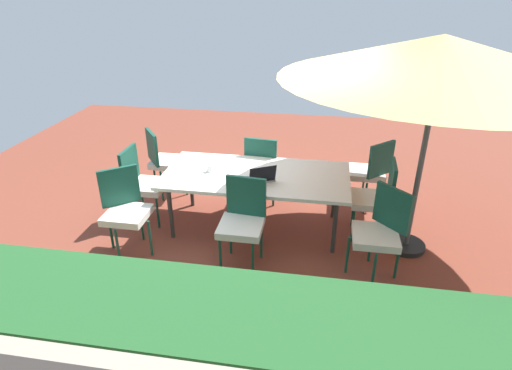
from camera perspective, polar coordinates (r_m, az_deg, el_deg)
The scene contains 14 objects.
ground_plane at distance 5.43m, azimuth -0.00°, elevation -5.71°, with size 10.00×10.00×0.02m, color brown.
hedge_row at distance 3.03m, azimuth -9.19°, elevation -23.52°, with size 6.30×0.76×1.14m, color #235628.
dining_table at distance 5.09m, azimuth -0.00°, elevation 1.05°, with size 2.23×1.11×0.74m.
patio_umbrella at distance 4.55m, azimuth 23.74°, elevation 15.49°, with size 3.14×3.14×2.40m.
chair_west at distance 5.17m, azimuth 16.01°, elevation -1.41°, with size 0.47×0.46×0.98m.
chair_southwest at distance 5.85m, azimuth 15.24°, elevation 1.98°, with size 0.59×0.59×0.98m.
chair_northwest at distance 4.52m, azimuth 16.45°, elevation -5.78°, with size 0.59×0.59×0.98m.
chair_southeast at distance 6.14m, azimuth -12.34°, elevation 3.50°, with size 0.58×0.58×0.98m.
chair_south at distance 5.80m, azimuth 0.98°, elevation 2.74°, with size 0.47×0.48×0.98m.
chair_northeast at distance 4.95m, azimuth -17.30°, elevation -2.93°, with size 0.58×0.58×0.98m.
chair_east at distance 5.52m, azimuth -15.14°, elevation 0.52°, with size 0.46×0.46×0.98m.
chair_north at distance 4.51m, azimuth -1.84°, elevation -4.62°, with size 0.47×0.48×0.98m.
laptop at distance 4.88m, azimuth 0.63°, elevation 1.04°, with size 0.40×0.37×0.21m.
cup at distance 5.15m, azimuth -6.28°, elevation 2.27°, with size 0.08×0.08×0.09m, color white.
Camera 1 is at (-0.75, 4.54, 2.87)m, focal length 29.57 mm.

